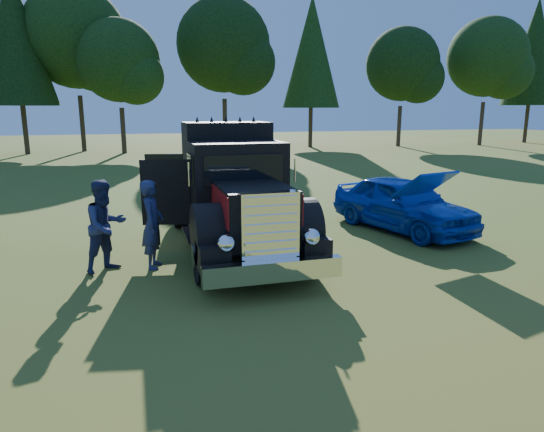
{
  "coord_description": "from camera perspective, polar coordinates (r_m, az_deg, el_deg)",
  "views": [
    {
      "loc": [
        -3.37,
        -9.76,
        3.3
      ],
      "look_at": [
        -0.46,
        0.43,
        0.96
      ],
      "focal_mm": 32.0,
      "sensor_mm": 36.0,
      "label": 1
    }
  ],
  "objects": [
    {
      "name": "spectator_far",
      "position": [
        10.53,
        -18.98,
        -1.12
      ],
      "size": [
        1.18,
        1.14,
        1.92
      ],
      "primitive_type": "imported",
      "rotation": [
        0.0,
        0.0,
        0.63
      ],
      "color": "#1C2643",
      "rests_on": "ground"
    },
    {
      "name": "spectator_near",
      "position": [
        10.49,
        -13.87,
        -0.96
      ],
      "size": [
        0.59,
        0.77,
        1.88
      ],
      "primitive_type": "imported",
      "rotation": [
        0.0,
        0.0,
        1.34
      ],
      "color": "#1D2F44",
      "rests_on": "ground"
    },
    {
      "name": "ground",
      "position": [
        10.84,
        2.97,
        -5.31
      ],
      "size": [
        120.0,
        120.0,
        0.0
      ],
      "primitive_type": "plane",
      "color": "#305D1B",
      "rests_on": "ground"
    },
    {
      "name": "diamond_t_truck",
      "position": [
        11.43,
        -4.5,
        2.2
      ],
      "size": [
        3.37,
        7.16,
        3.0
      ],
      "color": "black",
      "rests_on": "ground"
    },
    {
      "name": "hotrod_coupe",
      "position": [
        13.89,
        15.12,
        1.44
      ],
      "size": [
        2.84,
        4.72,
        1.89
      ],
      "color": "#0729A9",
      "rests_on": "ground"
    },
    {
      "name": "treeline",
      "position": [
        38.01,
        -16.33,
        18.74
      ],
      "size": [
        72.1,
        25.57,
        13.84
      ],
      "color": "#2D2116",
      "rests_on": "ground"
    }
  ]
}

